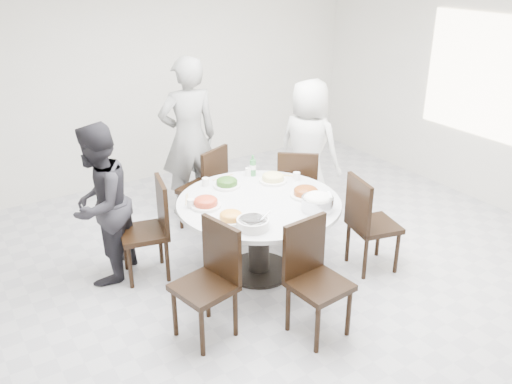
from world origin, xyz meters
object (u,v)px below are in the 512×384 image
chair_s (320,283)px  chair_nw (144,231)px  chair_ne (297,189)px  diner_right (308,148)px  rice_bowl (317,204)px  beverage_bottle (253,166)px  chair_se (374,223)px  chair_n (202,187)px  dining_table (259,237)px  chair_sw (204,285)px  soup_bowl (253,224)px  diner_left (100,205)px  diner_middle (189,138)px

chair_s → chair_nw: bearing=113.2°
chair_ne → diner_right: (0.36, 0.29, 0.31)m
rice_bowl → beverage_bottle: bearing=92.8°
chair_se → rice_bowl: size_ratio=3.38×
chair_ne → chair_n: same height
chair_s → dining_table: bearing=79.5°
chair_sw → diner_right: 2.52m
chair_s → soup_bowl: size_ratio=3.52×
dining_table → chair_nw: chair_nw is taller
dining_table → diner_left: 1.48m
chair_sw → beverage_bottle: bearing=121.9°
diner_left → soup_bowl: (0.92, -1.12, 0.04)m
diner_middle → beverage_bottle: 1.00m
chair_s → rice_bowl: bearing=49.0°
diner_right → beverage_bottle: bearing=84.1°
chair_sw → beverage_bottle: (1.15, 1.11, 0.38)m
dining_table → chair_sw: (-0.87, -0.56, 0.10)m
chair_sw → beverage_bottle: beverage_bottle is taller
beverage_bottle → chair_se: bearing=-57.0°
dining_table → chair_nw: (-0.93, 0.52, 0.10)m
chair_n → diner_right: diner_right is taller
chair_n → chair_s: bearing=63.5°
chair_sw → diner_right: bearing=111.8°
diner_right → chair_se: bearing=147.2°
chair_n → diner_middle: bearing=-123.1°
chair_sw → rice_bowl: 1.25m
dining_table → chair_sw: size_ratio=1.58×
chair_n → diner_middle: diner_middle is taller
dining_table → soup_bowl: 0.67m
diner_left → rice_bowl: (1.58, -1.14, 0.06)m
diner_right → diner_left: (-2.45, -0.12, -0.03)m
diner_right → rice_bowl: bearing=122.4°
diner_middle → diner_left: 1.54m
rice_bowl → beverage_bottle: 0.98m
chair_nw → dining_table: bearing=73.6°
chair_n → diner_right: bearing=141.9°
diner_middle → chair_s: bearing=94.4°
diner_left → rice_bowl: 1.95m
diner_middle → diner_left: size_ratio=1.22×
chair_nw → soup_bowl: (0.60, -0.94, 0.32)m
chair_se → diner_left: bearing=74.8°
rice_bowl → chair_se: bearing=-7.2°
chair_s → rice_bowl: chair_s is taller
dining_table → diner_middle: (0.05, 1.52, 0.54)m
chair_nw → diner_middle: size_ratio=0.52×
chair_ne → beverage_bottle: 0.68m
diner_right → rice_bowl: size_ratio=5.59×
chair_sw → diner_left: 1.35m
chair_nw → beverage_bottle: bearing=104.0°
chair_se → diner_middle: (-0.92, 2.03, 0.44)m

